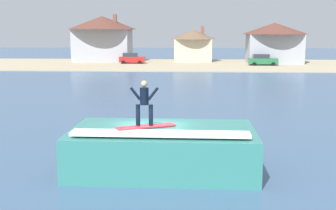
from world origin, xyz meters
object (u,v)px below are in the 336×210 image
Objects in this scene: house_small_cottage at (193,43)px; surfer at (144,101)px; car_near_shore at (132,58)px; house_with_chimney at (102,35)px; house_gabled_white at (274,40)px; car_far_shore at (262,60)px; wave_crest at (163,149)px; surfboard at (146,126)px.

surfer is at bearing -91.22° from house_small_cottage.
house_with_chimney is at bearing 142.88° from car_near_shore.
house_with_chimney is at bearing -174.87° from house_small_cottage.
house_gabled_white is (23.56, 1.88, 3.00)m from car_near_shore.
car_far_shore is 0.41× the size of house_gabled_white.
surfer is at bearing -104.21° from house_gabled_white.
house_with_chimney is 1.11× the size of house_gabled_white.
house_with_chimney reaches higher than car_near_shore.
surfboard is (-0.58, -0.56, 0.99)m from wave_crest.
car_far_shore is at bearing -7.43° from car_near_shore.
car_far_shore is 27.99m from house_with_chimney.
car_far_shore is 14.05m from house_small_cottage.
house_with_chimney is (-14.60, 60.80, 2.96)m from surfboard.
car_far_shore is at bearing -37.98° from house_small_cottage.
wave_crest is 56.67m from car_near_shore.
house_small_cottage is at bearing 5.13° from house_with_chimney.
house_small_cottage is (10.12, 5.78, 2.34)m from car_near_shore.
car_far_shore is at bearing 77.15° from surfer.
house_small_cottage is at bearing 88.82° from surfboard.
surfer is at bearing -139.02° from wave_crest.
house_gabled_white is (14.13, 57.76, 3.09)m from wave_crest.
surfboard is 0.20× the size of house_gabled_white.
car_far_shore is 0.37× the size of house_with_chimney.
car_far_shore reaches higher than wave_crest.
wave_crest is 62.24m from house_with_chimney.
house_small_cottage reaches higher than car_far_shore.
house_small_cottage is at bearing 29.73° from car_near_shore.
house_gabled_white reaches higher than house_small_cottage.
surfboard is 62.25m from house_small_cottage.
wave_crest is 54.39m from car_far_shore.
car_far_shore is (11.62, 53.13, 0.09)m from wave_crest.
house_with_chimney is 29.44m from house_gabled_white.
house_with_chimney is (-14.55, 60.79, 2.00)m from surfer.
house_with_chimney reaches higher than house_small_cottage.
house_small_cottage reaches higher than car_near_shore.
house_small_cottage is (0.69, 61.66, 2.43)m from wave_crest.
surfboard reaches higher than wave_crest.
house_gabled_white is at bearing -4.82° from house_with_chimney.
car_near_shore is 0.52× the size of house_small_cottage.
car_far_shore is at bearing 77.20° from surfboard.
house_gabled_white reaches higher than car_far_shore.
surfboard is 0.18× the size of house_with_chimney.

